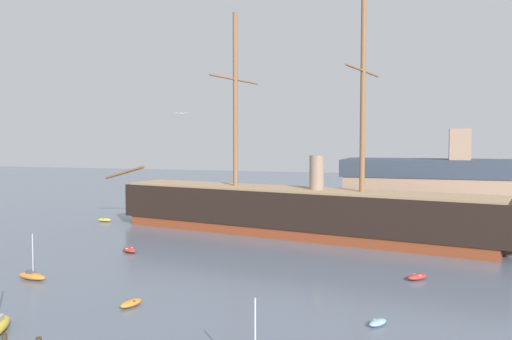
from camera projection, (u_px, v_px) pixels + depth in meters
The scene contains 10 objects.
tall_ship at pixel (294, 211), 73.16m from camera, with size 66.35×19.02×32.17m.
dinghy_near_centre at pixel (131, 303), 41.83m from camera, with size 1.40×2.40×0.53m.
sailboat_mid_left at pixel (32, 276), 49.88m from camera, with size 3.53×1.50×4.45m.
dinghy_mid_right at pixel (378, 323), 37.50m from camera, with size 1.58×1.96×0.43m.
dinghy_alongside_bow at pixel (129, 250), 62.05m from camera, with size 2.60×2.02×0.56m.
dinghy_alongside_stern at pixel (417, 277), 49.86m from camera, with size 2.34×2.45×0.56m.
dinghy_far_left at pixel (104, 220), 85.86m from camera, with size 2.41×1.07×0.57m.
dinghy_far_right at pixel (497, 248), 62.93m from camera, with size 2.67×1.67×0.59m.
dinghy_distant_centre at pixel (296, 224), 81.89m from camera, with size 2.50×1.79×0.54m.
seagull_in_flight at pixel (181, 113), 47.55m from camera, with size 1.04×0.87×0.14m.
Camera 1 is at (20.09, -16.18, 13.31)m, focal length 36.53 mm.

